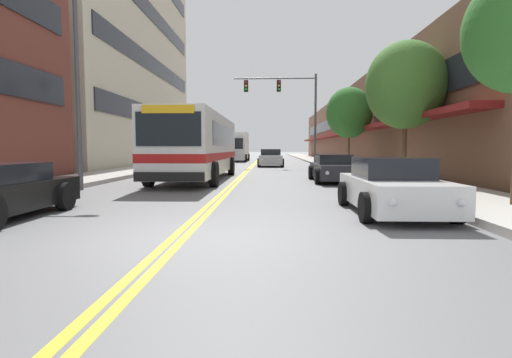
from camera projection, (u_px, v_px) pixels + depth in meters
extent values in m
plane|color=slate|center=(256.00, 162.00, 43.58)|extent=(240.00, 240.00, 0.00)
cube|color=#B2ADA5|center=(192.00, 161.00, 43.83)|extent=(3.17, 106.00, 0.18)
cube|color=#B2ADA5|center=(321.00, 161.00, 43.32)|extent=(3.17, 106.00, 0.18)
cube|color=yellow|center=(255.00, 162.00, 43.59)|extent=(0.14, 106.00, 0.01)
cube|color=yellow|center=(257.00, 162.00, 43.58)|extent=(0.14, 106.00, 0.01)
cube|color=beige|center=(87.00, 16.00, 35.74)|extent=(12.00, 27.50, 26.67)
cube|color=black|center=(156.00, 116.00, 36.21)|extent=(0.08, 25.30, 1.40)
cube|color=black|center=(155.00, 66.00, 35.86)|extent=(0.08, 25.30, 1.40)
cube|color=black|center=(154.00, 15.00, 35.52)|extent=(0.08, 25.30, 1.40)
cube|color=brown|center=(376.00, 128.00, 42.84)|extent=(8.00, 68.00, 7.25)
cube|color=maroon|center=(334.00, 135.00, 43.06)|extent=(1.10, 61.20, 0.24)
cube|color=black|center=(339.00, 120.00, 42.92)|extent=(0.08, 61.20, 1.40)
cube|color=silver|center=(198.00, 145.00, 19.24)|extent=(2.50, 11.30, 2.67)
cube|color=#B21919|center=(199.00, 156.00, 19.28)|extent=(2.52, 11.32, 0.32)
cube|color=black|center=(200.00, 136.00, 19.77)|extent=(2.53, 8.81, 0.96)
cube|color=black|center=(168.00, 129.00, 13.55)|extent=(2.25, 0.04, 1.17)
cube|color=yellow|center=(168.00, 109.00, 13.49)|extent=(1.80, 0.06, 0.28)
cube|color=black|center=(169.00, 177.00, 13.66)|extent=(2.45, 0.08, 0.32)
cylinder|color=black|center=(149.00, 174.00, 15.55)|extent=(0.30, 1.00, 1.00)
cylinder|color=black|center=(214.00, 174.00, 15.45)|extent=(0.30, 1.00, 1.00)
cylinder|color=black|center=(186.00, 166.00, 22.47)|extent=(0.30, 1.00, 1.00)
cylinder|color=black|center=(231.00, 166.00, 22.38)|extent=(0.30, 1.00, 1.00)
cylinder|color=black|center=(65.00, 196.00, 9.69)|extent=(0.22, 0.68, 0.68)
cube|color=red|center=(18.00, 186.00, 10.55)|extent=(0.18, 0.04, 0.10)
cube|color=red|center=(70.00, 186.00, 10.50)|extent=(0.18, 0.04, 0.10)
cube|color=#BCAD89|center=(197.00, 161.00, 31.45)|extent=(1.81, 4.30, 0.70)
cube|color=black|center=(197.00, 153.00, 31.57)|extent=(1.55, 1.89, 0.53)
cylinder|color=black|center=(181.00, 164.00, 30.17)|extent=(0.22, 0.62, 0.62)
cylinder|color=black|center=(206.00, 164.00, 30.10)|extent=(0.22, 0.62, 0.62)
cylinder|color=black|center=(189.00, 163.00, 32.82)|extent=(0.22, 0.62, 0.62)
cylinder|color=black|center=(211.00, 163.00, 32.76)|extent=(0.22, 0.62, 0.62)
sphere|color=silver|center=(183.00, 161.00, 29.30)|extent=(0.16, 0.16, 0.16)
sphere|color=silver|center=(200.00, 161.00, 29.26)|extent=(0.16, 0.16, 0.16)
cube|color=red|center=(194.00, 160.00, 33.62)|extent=(0.18, 0.04, 0.10)
cube|color=red|center=(209.00, 160.00, 33.57)|extent=(0.18, 0.04, 0.10)
cube|color=#19234C|center=(211.00, 159.00, 39.01)|extent=(1.75, 4.32, 0.67)
cube|color=black|center=(211.00, 153.00, 39.14)|extent=(1.51, 1.90, 0.47)
cylinder|color=black|center=(200.00, 161.00, 37.72)|extent=(0.22, 0.62, 0.62)
cylinder|color=black|center=(218.00, 161.00, 37.66)|extent=(0.22, 0.62, 0.62)
cylinder|color=black|center=(204.00, 160.00, 40.39)|extent=(0.22, 0.62, 0.62)
cylinder|color=black|center=(222.00, 160.00, 40.33)|extent=(0.22, 0.62, 0.62)
sphere|color=silver|center=(201.00, 159.00, 36.85)|extent=(0.16, 0.16, 0.16)
sphere|color=silver|center=(214.00, 159.00, 36.81)|extent=(0.16, 0.16, 0.16)
cube|color=red|center=(208.00, 158.00, 41.19)|extent=(0.18, 0.04, 0.10)
cube|color=red|center=(220.00, 158.00, 41.15)|extent=(0.18, 0.04, 0.10)
cube|color=white|center=(393.00, 192.00, 9.23)|extent=(1.75, 4.01, 0.64)
cube|color=black|center=(391.00, 168.00, 9.35)|extent=(1.51, 1.76, 0.48)
cylinder|color=black|center=(366.00, 207.00, 8.04)|extent=(0.22, 0.63, 0.63)
cylinder|color=black|center=(457.00, 208.00, 7.97)|extent=(0.22, 0.63, 0.63)
cylinder|color=black|center=(344.00, 194.00, 10.51)|extent=(0.22, 0.63, 0.63)
cylinder|color=black|center=(413.00, 194.00, 10.45)|extent=(0.22, 0.63, 0.63)
sphere|color=silver|center=(393.00, 202.00, 7.23)|extent=(0.16, 0.16, 0.16)
sphere|color=silver|center=(462.00, 203.00, 7.19)|extent=(0.16, 0.16, 0.16)
cube|color=red|center=(348.00, 183.00, 11.26)|extent=(0.18, 0.04, 0.10)
cube|color=red|center=(394.00, 183.00, 11.21)|extent=(0.18, 0.04, 0.10)
cube|color=#232328|center=(334.00, 171.00, 18.03)|extent=(1.70, 4.41, 0.62)
cube|color=black|center=(333.00, 159.00, 18.17)|extent=(1.46, 1.94, 0.42)
cylinder|color=black|center=(318.00, 176.00, 16.72)|extent=(0.22, 0.67, 0.67)
cylinder|color=black|center=(360.00, 176.00, 16.65)|extent=(0.22, 0.67, 0.67)
cylinder|color=black|center=(311.00, 172.00, 19.44)|extent=(0.22, 0.67, 0.67)
cylinder|color=black|center=(347.00, 172.00, 19.38)|extent=(0.22, 0.67, 0.67)
sphere|color=silver|center=(327.00, 173.00, 15.83)|extent=(0.16, 0.16, 0.16)
sphere|color=silver|center=(358.00, 173.00, 15.79)|extent=(0.16, 0.16, 0.16)
cube|color=red|center=(315.00, 168.00, 20.26)|extent=(0.18, 0.04, 0.10)
cube|color=red|center=(339.00, 168.00, 20.22)|extent=(0.18, 0.04, 0.10)
cube|color=#B7B7BC|center=(271.00, 160.00, 32.96)|extent=(1.86, 4.03, 0.74)
cube|color=black|center=(271.00, 152.00, 33.08)|extent=(1.60, 1.77, 0.50)
cylinder|color=black|center=(259.00, 163.00, 31.77)|extent=(0.22, 0.69, 0.69)
cylinder|color=black|center=(283.00, 163.00, 31.70)|extent=(0.22, 0.69, 0.69)
cylinder|color=black|center=(260.00, 162.00, 34.26)|extent=(0.22, 0.69, 0.69)
cylinder|color=black|center=(282.00, 162.00, 34.19)|extent=(0.22, 0.69, 0.69)
sphere|color=silver|center=(262.00, 160.00, 30.96)|extent=(0.16, 0.16, 0.16)
sphere|color=silver|center=(279.00, 160.00, 30.91)|extent=(0.16, 0.16, 0.16)
cube|color=red|center=(263.00, 159.00, 35.00)|extent=(0.18, 0.04, 0.10)
cube|color=red|center=(278.00, 159.00, 34.95)|extent=(0.18, 0.04, 0.10)
cube|color=white|center=(235.00, 148.00, 43.68)|extent=(2.35, 2.29, 2.58)
cube|color=black|center=(234.00, 143.00, 42.49)|extent=(2.00, 0.04, 1.14)
cube|color=white|center=(238.00, 146.00, 47.46)|extent=(2.39, 5.34, 3.10)
cylinder|color=black|center=(224.00, 158.00, 43.81)|extent=(0.28, 0.84, 0.84)
cylinder|color=black|center=(246.00, 158.00, 43.73)|extent=(0.28, 0.84, 0.84)
cylinder|color=black|center=(229.00, 157.00, 49.21)|extent=(0.28, 0.84, 0.84)
cylinder|color=black|center=(248.00, 157.00, 49.12)|extent=(0.28, 0.84, 0.84)
cylinder|color=#47474C|center=(315.00, 121.00, 32.43)|extent=(0.18, 0.18, 7.50)
cylinder|color=#47474C|center=(275.00, 78.00, 32.28)|extent=(6.64, 0.11, 0.11)
cube|color=black|center=(279.00, 86.00, 32.32)|extent=(0.34, 0.26, 0.92)
sphere|color=red|center=(279.00, 82.00, 32.14)|extent=(0.18, 0.18, 0.18)
sphere|color=yellow|center=(279.00, 86.00, 32.16)|extent=(0.18, 0.18, 0.18)
sphere|color=green|center=(279.00, 89.00, 32.18)|extent=(0.18, 0.18, 0.18)
cylinder|color=black|center=(279.00, 79.00, 32.28)|extent=(0.02, 0.02, 0.14)
cube|color=black|center=(246.00, 86.00, 32.41)|extent=(0.34, 0.26, 0.92)
sphere|color=red|center=(246.00, 82.00, 32.23)|extent=(0.18, 0.18, 0.18)
sphere|color=yellow|center=(246.00, 86.00, 32.25)|extent=(0.18, 0.18, 0.18)
sphere|color=green|center=(246.00, 89.00, 32.27)|extent=(0.18, 0.18, 0.18)
cylinder|color=black|center=(246.00, 80.00, 32.37)|extent=(0.02, 0.02, 0.14)
cylinder|color=#47474C|center=(78.00, 91.00, 14.16)|extent=(0.16, 0.16, 7.04)
cylinder|color=brown|center=(404.00, 149.00, 17.75)|extent=(0.22, 0.22, 2.62)
ellipsoid|color=#42752D|center=(406.00, 85.00, 17.54)|extent=(3.49, 3.49, 3.84)
cylinder|color=brown|center=(349.00, 150.00, 27.93)|extent=(0.16, 0.16, 2.45)
ellipsoid|color=#2D6B28|center=(349.00, 113.00, 27.73)|extent=(3.19, 3.19, 3.51)
cylinder|color=#B7B7BC|center=(390.00, 175.00, 14.67)|extent=(0.21, 0.21, 0.72)
sphere|color=#B7B7BC|center=(390.00, 163.00, 14.63)|extent=(0.19, 0.19, 0.19)
cylinder|color=#B7B7BC|center=(386.00, 172.00, 14.67)|extent=(0.08, 0.10, 0.10)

